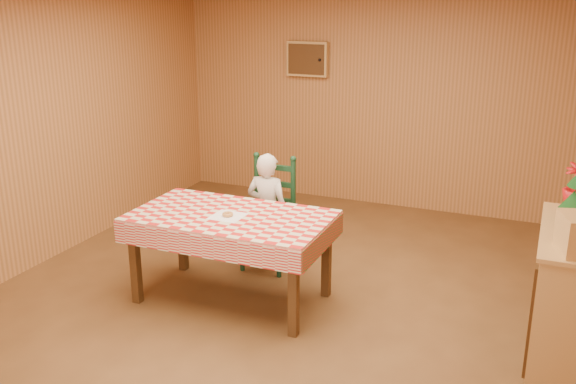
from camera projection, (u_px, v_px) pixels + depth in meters
The scene contains 9 objects.
ground at pixel (279, 306), 5.42m from camera, with size 6.00×6.00×0.00m, color brown.
cabin_walls at pixel (303, 81), 5.34m from camera, with size 5.10×6.05×2.65m.
dining_table at pixel (231, 224), 5.34m from camera, with size 1.66×0.96×0.77m.
ladder_chair at pixel (270, 216), 6.08m from camera, with size 0.44×0.40×1.08m.
seated_child at pixel (268, 211), 6.02m from camera, with size 0.41×0.27×1.12m, color silver.
napkin at pixel (228, 216), 5.27m from camera, with size 0.26×0.26×0.00m, color white.
donut at pixel (228, 214), 5.26m from camera, with size 0.09×0.09×0.03m, color #BA8242.
shelf_unit at pixel (572, 292), 4.62m from camera, with size 0.54×1.24×0.93m.
storage_bin at pixel (571, 325), 4.64m from camera, with size 0.45×0.45×0.45m, color black.
Camera 1 is at (1.97, -4.46, 2.54)m, focal length 40.00 mm.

